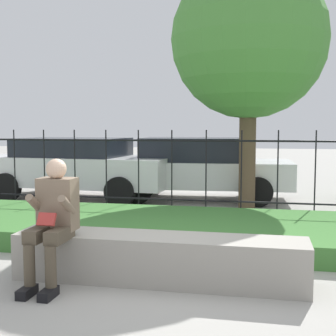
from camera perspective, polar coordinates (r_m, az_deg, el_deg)
The scene contains 8 objects.
ground_plane at distance 5.01m, azimuth -0.40°, elevation -13.73°, with size 60.00×60.00×0.00m, color #9E9B93.
stone_bench at distance 4.95m, azimuth -1.15°, elevation -11.29°, with size 3.04×0.55×0.49m.
person_seated_reader at distance 4.88m, azimuth -13.84°, elevation -5.74°, with size 0.42×0.73×1.29m.
grass_berm at distance 6.77m, azimuth 2.98°, elevation -7.54°, with size 9.95×2.40×0.27m.
iron_fence at distance 8.21m, azimuth 4.66°, elevation -0.52°, with size 7.95×0.03×1.55m.
car_parked_center at distance 10.34m, azimuth 3.64°, elevation 0.13°, with size 4.07×2.01×1.36m.
car_parked_left at distance 10.66m, azimuth -10.87°, elevation 0.26°, with size 4.32×2.17×1.35m.
tree_behind_fence at distance 9.26m, azimuth 9.85°, elevation 14.99°, with size 2.95×2.95×4.71m.
Camera 1 is at (0.99, -4.63, 1.62)m, focal length 50.00 mm.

